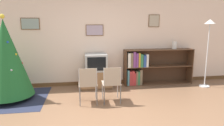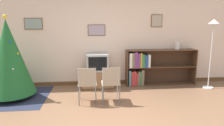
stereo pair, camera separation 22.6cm
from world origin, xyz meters
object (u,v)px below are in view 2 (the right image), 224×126
at_px(tv_console, 98,79).
at_px(standing_lamp, 213,36).
at_px(bookshelf, 148,67).
at_px(television, 97,62).
at_px(christmas_tree, 9,58).
at_px(vase, 177,45).
at_px(folding_chair_right, 111,82).
at_px(folding_chair_left, 87,83).

distance_m(tv_console, standing_lamp, 3.26).
bearing_deg(tv_console, bookshelf, 4.06).
bearing_deg(standing_lamp, television, 173.00).
bearing_deg(standing_lamp, tv_console, 172.95).
distance_m(bookshelf, standing_lamp, 1.87).
relative_size(christmas_tree, tv_console, 2.29).
xyz_separation_m(bookshelf, vase, (0.85, 0.03, 0.61)).
bearing_deg(bookshelf, vase, 2.32).
bearing_deg(folding_chair_right, vase, 32.39).
bearing_deg(christmas_tree, vase, 9.68).
height_order(television, vase, vase).
xyz_separation_m(folding_chair_right, bookshelf, (1.19, 1.26, 0.04)).
xyz_separation_m(christmas_tree, tv_console, (2.04, 0.60, -0.72)).
relative_size(tv_console, vase, 3.98).
bearing_deg(vase, folding_chair_left, -153.14).
relative_size(tv_console, standing_lamp, 0.46).
bearing_deg(christmas_tree, television, 16.40).
distance_m(television, bookshelf, 1.46).
distance_m(folding_chair_right, standing_lamp, 3.02).
bearing_deg(bookshelf, standing_lamp, -16.86).
bearing_deg(tv_console, christmas_tree, -163.54).
relative_size(television, bookshelf, 0.29).
height_order(vase, standing_lamp, standing_lamp).
xyz_separation_m(television, bookshelf, (1.44, 0.11, -0.20)).
xyz_separation_m(television, standing_lamp, (3.01, -0.37, 0.71)).
xyz_separation_m(folding_chair_right, vase, (2.04, 1.29, 0.65)).
relative_size(christmas_tree, bookshelf, 0.96).
relative_size(tv_console, television, 1.44).
xyz_separation_m(tv_console, folding_chair_left, (-0.26, -1.16, 0.23)).
height_order(television, standing_lamp, standing_lamp).
bearing_deg(tv_console, vase, 3.42).
distance_m(tv_console, television, 0.47).
xyz_separation_m(tv_console, folding_chair_right, (0.26, -1.16, 0.23)).
relative_size(television, folding_chair_left, 0.71).
height_order(television, folding_chair_right, television).
height_order(christmas_tree, folding_chair_left, christmas_tree).
bearing_deg(christmas_tree, tv_console, 16.46).
relative_size(bookshelf, standing_lamp, 1.08).
xyz_separation_m(folding_chair_left, standing_lamp, (3.27, 0.78, 0.95)).
bearing_deg(standing_lamp, bookshelf, 163.14).
bearing_deg(folding_chair_right, tv_console, 102.55).
xyz_separation_m(television, vase, (2.30, 0.14, 0.41)).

